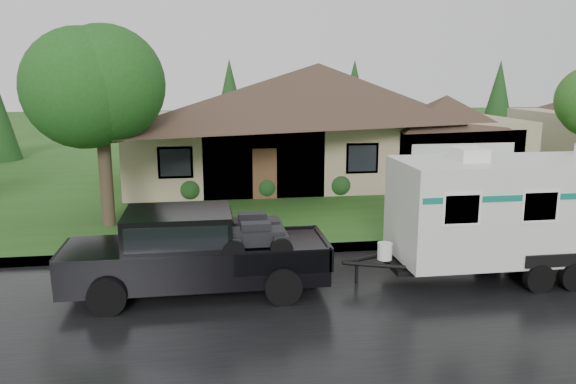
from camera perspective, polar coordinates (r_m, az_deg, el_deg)
The scene contains 9 objects.
ground at distance 15.09m, azimuth 6.14°, elevation -8.48°, with size 140.00×140.00×0.00m, color #254E18.
road at distance 13.30m, azimuth 8.34°, elevation -11.41°, with size 140.00×8.00×0.01m, color black.
curb at distance 17.13m, azimuth 4.25°, elevation -5.67°, with size 140.00×0.50×0.15m, color gray.
lawn at distance 29.36m, azimuth -1.22°, elevation 1.80°, with size 140.00×26.00×0.15m, color #254E18.
house_main at distance 28.19m, azimuth 3.73°, elevation 8.55°, with size 19.44×10.80×6.90m.
tree_left_green at distance 19.58m, azimuth -18.57°, elevation 10.09°, with size 4.07×4.07×6.73m.
shrub_row at distance 24.09m, azimuth 5.23°, elevation 0.90°, with size 13.60×1.00×1.00m.
pickup_truck at distance 13.76m, azimuth -9.75°, elevation -5.75°, with size 6.20×2.36×2.07m.
travel_trailer at distance 15.96m, azimuth 23.63°, elevation -1.47°, with size 7.65×2.69×3.43m.
Camera 1 is at (-3.66, -13.66, 5.25)m, focal length 35.00 mm.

